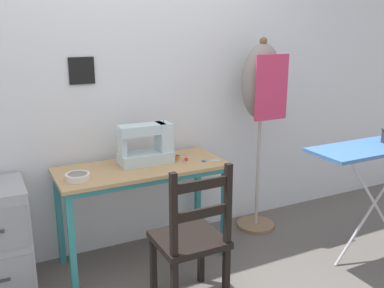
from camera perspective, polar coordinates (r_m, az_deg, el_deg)
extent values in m
plane|color=#5B5651|center=(3.11, -4.58, -16.99)|extent=(14.00, 14.00, 0.00)
cube|color=silver|center=(3.19, -9.01, 8.23)|extent=(10.00, 0.05, 2.55)
cube|color=black|center=(3.06, -14.50, 9.45)|extent=(0.17, 0.01, 0.18)
cube|color=tan|center=(3.02, -6.69, -3.18)|extent=(1.19, 0.50, 0.02)
cube|color=teal|center=(2.84, -5.17, -5.02)|extent=(1.11, 0.03, 0.04)
cube|color=teal|center=(2.84, -15.71, -12.83)|extent=(0.04, 0.04, 0.69)
cube|color=teal|center=(3.19, 4.34, -8.97)|extent=(0.04, 0.04, 0.69)
cube|color=teal|center=(3.21, -17.26, -9.49)|extent=(0.04, 0.04, 0.69)
cube|color=teal|center=(3.53, 0.77, -6.47)|extent=(0.04, 0.04, 0.69)
cube|color=silver|center=(3.06, -6.20, -1.83)|extent=(0.37, 0.18, 0.08)
cube|color=silver|center=(3.08, -3.80, 1.03)|extent=(0.09, 0.15, 0.20)
cube|color=silver|center=(3.00, -6.71, 1.91)|extent=(0.33, 0.14, 0.07)
cube|color=silver|center=(2.98, -9.29, -0.30)|extent=(0.04, 0.10, 0.13)
cylinder|color=#B22D2D|center=(3.10, -2.90, 1.14)|extent=(0.02, 0.06, 0.06)
cylinder|color=#99999E|center=(3.05, -3.83, 3.10)|extent=(0.01, 0.01, 0.02)
cylinder|color=silver|center=(2.81, -15.00, -4.27)|extent=(0.15, 0.15, 0.04)
cylinder|color=gray|center=(2.81, -15.02, -3.91)|extent=(0.12, 0.12, 0.01)
cube|color=silver|center=(3.12, 2.74, -2.16)|extent=(0.11, 0.02, 0.00)
cube|color=silver|center=(3.11, 2.83, -2.24)|extent=(0.10, 0.05, 0.00)
torus|color=#2870B7|center=(3.09, 1.56, -2.32)|extent=(0.03, 0.03, 0.01)
torus|color=#2870B7|center=(3.10, 1.54, -2.29)|extent=(0.03, 0.03, 0.01)
cylinder|color=orange|center=(3.12, -1.94, -1.86)|extent=(0.03, 0.03, 0.03)
cylinder|color=beige|center=(3.12, -1.94, -1.59)|extent=(0.04, 0.04, 0.00)
cylinder|color=beige|center=(3.13, -1.93, -2.13)|extent=(0.04, 0.04, 0.00)
cylinder|color=red|center=(3.10, -0.79, -2.02)|extent=(0.02, 0.02, 0.03)
cylinder|color=beige|center=(3.09, -0.79, -1.77)|extent=(0.03, 0.03, 0.00)
cylinder|color=beige|center=(3.10, -0.79, -2.28)|extent=(0.03, 0.03, 0.00)
cube|color=black|center=(2.63, -0.44, -12.61)|extent=(0.40, 0.38, 0.04)
cube|color=black|center=(2.81, -5.17, -15.95)|extent=(0.04, 0.04, 0.41)
cube|color=black|center=(2.93, 1.21, -14.45)|extent=(0.04, 0.04, 0.41)
cube|color=black|center=(2.69, 4.56, -17.42)|extent=(0.04, 0.04, 0.41)
cube|color=black|center=(2.32, -2.48, -9.46)|extent=(0.04, 0.04, 0.48)
cube|color=black|center=(2.47, 4.80, -7.94)|extent=(0.04, 0.04, 0.48)
cube|color=black|center=(2.33, 1.30, -5.47)|extent=(0.34, 0.02, 0.06)
cube|color=black|center=(2.40, 1.28, -9.22)|extent=(0.34, 0.02, 0.06)
cube|color=gray|center=(2.90, -24.09, -16.26)|extent=(0.37, 0.01, 0.26)
cube|color=#333338|center=(2.90, -24.07, -16.35)|extent=(0.10, 0.01, 0.02)
cylinder|color=#846647|center=(3.78, 8.47, -10.61)|extent=(0.32, 0.32, 0.03)
cylinder|color=#ADA89E|center=(3.59, 8.79, -3.15)|extent=(0.03, 0.03, 1.01)
ellipsoid|color=gray|center=(3.43, 9.28, 8.18)|extent=(0.35, 0.25, 0.60)
sphere|color=brown|center=(3.41, 9.51, 13.40)|extent=(0.06, 0.06, 0.06)
cube|color=#C63356|center=(3.33, 10.58, 7.40)|extent=(0.30, 0.01, 0.50)
cube|color=#3D6BAD|center=(3.28, 23.94, -0.24)|extent=(1.12, 0.36, 0.02)
cylinder|color=#B7B7BC|center=(3.41, 23.15, -7.27)|extent=(0.69, 0.02, 0.85)
cylinder|color=#B7B7BC|center=(3.41, 23.15, -7.27)|extent=(0.69, 0.02, 0.85)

